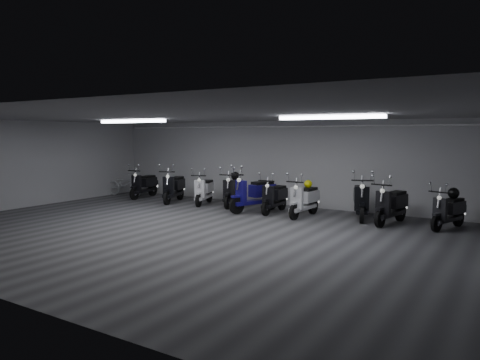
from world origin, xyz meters
The scene contains 21 objects.
floor centered at (0.00, 0.00, -0.01)m, with size 14.00×10.00×0.01m, color #3C3C3F.
ceiling centered at (0.00, 0.00, 2.80)m, with size 14.00×10.00×0.01m, color gray.
back_wall centered at (0.00, 5.00, 1.40)m, with size 14.00×0.01×2.80m, color #ABABAE.
left_wall centered at (-7.00, 0.00, 1.40)m, with size 0.01×10.00×2.80m, color #ABABAE.
fluor_strip_left centered at (-3.00, 1.00, 2.74)m, with size 2.40×0.18×0.08m, color white.
fluor_strip_right centered at (3.00, 1.00, 2.74)m, with size 2.40×0.18×0.08m, color white.
conduit centered at (0.00, 4.92, 2.62)m, with size 0.05×0.05×13.60m, color white.
scooter_0 centered at (-5.28, 3.77, 0.65)m, with size 0.59×1.76×1.31m, color black, non-canonical shape.
scooter_1 centered at (-3.61, 3.51, 0.69)m, with size 0.62×1.87×1.39m, color black, non-canonical shape.
scooter_2 centered at (-2.43, 3.69, 0.64)m, with size 0.57×1.71×1.28m, color silver, non-canonical shape.
scooter_3 centered at (-1.38, 3.86, 0.68)m, with size 0.61×1.82×1.35m, color black, non-canonical shape.
scooter_4 centered at (-0.27, 3.33, 0.74)m, with size 0.66×1.98×1.47m, color navy, non-canonical shape.
scooter_5 centered at (0.35, 3.48, 0.63)m, with size 0.57×1.71×1.27m, color black, non-canonical shape.
scooter_6 centered at (1.38, 3.34, 0.66)m, with size 0.59×1.76×1.31m, color silver, non-canonical shape.
scooter_7 centered at (2.86, 3.87, 0.71)m, with size 0.64×1.92×1.43m, color black, non-canonical shape.
scooter_8 centered at (3.76, 3.56, 0.68)m, with size 0.61×1.83×1.36m, color black, non-canonical shape.
scooter_9 centered at (5.13, 3.69, 0.61)m, with size 0.54×1.63×1.21m, color black, non-canonical shape.
bicycle centered at (-6.32, 3.82, 0.54)m, with size 0.58×1.66×1.07m, color white.
helmet_0 centered at (-1.45, 4.11, 0.98)m, with size 0.29×0.29×0.29m, color black.
helmet_1 centered at (1.39, 3.58, 0.93)m, with size 0.23×0.23×0.23m, color #CECB0C.
helmet_2 centered at (5.21, 3.90, 0.89)m, with size 0.28×0.28×0.28m, color black.
Camera 1 is at (6.63, -8.57, 2.38)m, focal length 34.02 mm.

